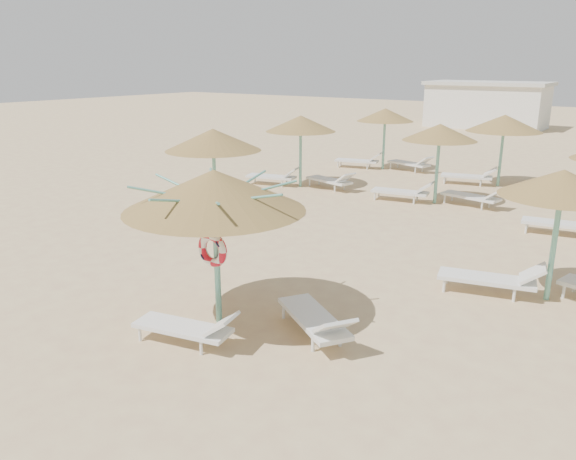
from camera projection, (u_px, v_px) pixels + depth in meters
The scene contains 6 objects.
ground at pixel (243, 321), 10.32m from camera, with size 120.00×120.00×0.00m, color #CEB37D.
main_palapa at pixel (214, 191), 9.57m from camera, with size 3.15×3.15×2.83m.
lounger_main_a at pixel (189, 327), 9.37m from camera, with size 1.90×0.92×0.66m.
lounger_main_b at pixel (317, 319), 9.58m from camera, with size 2.03×1.63×0.74m.
palapa_field at pixel (494, 143), 16.51m from camera, with size 20.20×13.77×2.71m.
service_hut at pixel (487, 104), 40.57m from camera, with size 8.40×4.40×3.25m.
Camera 1 is at (6.09, -7.21, 4.56)m, focal length 35.00 mm.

